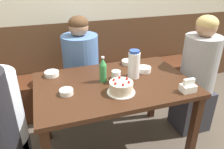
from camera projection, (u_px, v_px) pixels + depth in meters
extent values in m
plane|color=#4C4238|center=(114.00, 149.00, 2.10)|extent=(12.00, 12.00, 0.00)
cube|color=brown|center=(87.00, 61.00, 2.78)|extent=(4.80, 0.04, 1.01)
cube|color=#472314|center=(92.00, 88.00, 2.71)|extent=(2.74, 0.38, 0.44)
cube|color=#381E11|center=(114.00, 84.00, 1.79)|extent=(1.26, 0.81, 0.03)
cube|color=#381E11|center=(193.00, 131.00, 1.82)|extent=(0.06, 0.06, 0.69)
cube|color=#381E11|center=(45.00, 110.00, 2.09)|extent=(0.06, 0.06, 0.69)
cube|color=#381E11|center=(153.00, 90.00, 2.42)|extent=(0.06, 0.06, 0.69)
cylinder|color=white|center=(121.00, 92.00, 1.64)|extent=(0.21, 0.21, 0.01)
cylinder|color=beige|center=(121.00, 87.00, 1.62)|extent=(0.18, 0.18, 0.08)
sphere|color=red|center=(129.00, 82.00, 1.59)|extent=(0.02, 0.02, 0.02)
sphere|color=red|center=(127.00, 78.00, 1.64)|extent=(0.02, 0.02, 0.02)
sphere|color=red|center=(120.00, 77.00, 1.65)|extent=(0.02, 0.02, 0.02)
sphere|color=red|center=(114.00, 80.00, 1.62)|extent=(0.02, 0.02, 0.02)
sphere|color=red|center=(115.00, 83.00, 1.57)|extent=(0.02, 0.02, 0.02)
sphere|color=red|center=(123.00, 85.00, 1.55)|extent=(0.02, 0.02, 0.02)
cylinder|color=white|center=(134.00, 65.00, 1.83)|extent=(0.10, 0.10, 0.22)
cylinder|color=#28479E|center=(135.00, 52.00, 1.78)|extent=(0.08, 0.08, 0.02)
cylinder|color=#388E4C|center=(103.00, 73.00, 1.77)|extent=(0.06, 0.06, 0.15)
cone|color=#388E4C|center=(103.00, 62.00, 1.73)|extent=(0.06, 0.06, 0.06)
cylinder|color=silver|center=(103.00, 57.00, 1.71)|extent=(0.03, 0.03, 0.01)
cube|color=white|center=(188.00, 88.00, 1.65)|extent=(0.11, 0.08, 0.05)
cube|color=white|center=(189.00, 82.00, 1.63)|extent=(0.09, 0.03, 0.05)
cylinder|color=white|center=(66.00, 92.00, 1.61)|extent=(0.10, 0.10, 0.04)
cylinder|color=white|center=(144.00, 69.00, 1.97)|extent=(0.12, 0.12, 0.04)
cylinder|color=white|center=(52.00, 74.00, 1.89)|extent=(0.12, 0.12, 0.04)
cylinder|color=white|center=(128.00, 62.00, 2.12)|extent=(0.12, 0.12, 0.04)
cylinder|color=silver|center=(116.00, 77.00, 1.77)|extent=(0.07, 0.07, 0.10)
cube|color=#33333D|center=(191.00, 108.00, 2.32)|extent=(0.34, 0.30, 0.45)
cylinder|color=#99999E|center=(199.00, 65.00, 2.09)|extent=(0.34, 0.34, 0.56)
sphere|color=#A87A5B|center=(207.00, 27.00, 1.93)|extent=(0.19, 0.19, 0.19)
ellipsoid|color=tan|center=(207.00, 23.00, 1.92)|extent=(0.19, 0.19, 0.14)
cube|color=#33333D|center=(83.00, 97.00, 2.53)|extent=(0.30, 0.34, 0.45)
cylinder|color=#4C70AD|center=(81.00, 58.00, 2.32)|extent=(0.38, 0.38, 0.50)
sphere|color=#A87A5B|center=(78.00, 27.00, 2.17)|extent=(0.20, 0.20, 0.20)
ellipsoid|color=#4C331E|center=(78.00, 23.00, 2.16)|extent=(0.20, 0.20, 0.15)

